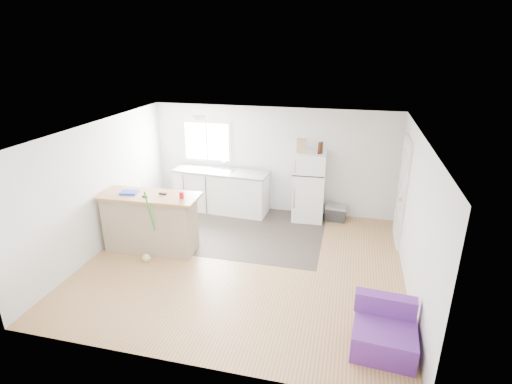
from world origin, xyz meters
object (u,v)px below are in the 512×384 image
at_px(cooler, 336,213).
at_px(red_cup, 181,195).
at_px(bottle_left, 320,148).
at_px(kitchen_cabinets, 222,190).
at_px(peninsula, 151,222).
at_px(mop, 148,249).
at_px(bottle_right, 321,148).
at_px(refrigerator, 309,187).
at_px(purple_seat, 384,333).
at_px(cleaner_jug, 180,248).
at_px(blue_tray, 129,192).
at_px(cardboard_box, 302,146).

xyz_separation_m(cooler, red_cup, (-2.65, -2.18, 1.00)).
xyz_separation_m(red_cup, bottle_left, (2.22, 2.07, 0.47)).
relative_size(kitchen_cabinets, red_cup, 18.58).
distance_m(peninsula, red_cup, 0.91).
relative_size(mop, bottle_right, 5.55).
distance_m(peninsula, cooler, 3.98).
xyz_separation_m(kitchen_cabinets, refrigerator, (2.00, 0.01, 0.26)).
bearing_deg(bottle_left, kitchen_cabinets, 178.97).
height_order(refrigerator, purple_seat, refrigerator).
xyz_separation_m(peninsula, purple_seat, (4.13, -1.69, -0.33)).
distance_m(peninsula, bottle_left, 3.70).
bearing_deg(refrigerator, cleaner_jug, -136.35).
distance_m(peninsula, cleaner_jug, 0.74).
xyz_separation_m(refrigerator, bottle_left, (0.19, -0.04, 0.89)).
bearing_deg(kitchen_cabinets, cleaner_jug, -88.60).
distance_m(peninsula, bottle_right, 3.76).
xyz_separation_m(purple_seat, bottle_right, (-1.21, 3.79, 1.41)).
relative_size(blue_tray, bottle_left, 1.20).
bearing_deg(bottle_left, red_cup, -136.99).
distance_m(purple_seat, bottle_right, 4.22).
relative_size(red_cup, bottle_right, 0.48).
height_order(peninsula, cardboard_box, cardboard_box).
height_order(red_cup, bottle_left, bottle_left).
relative_size(refrigerator, blue_tray, 5.07).
bearing_deg(cooler, cardboard_box, -168.43).
bearing_deg(bottle_left, cardboard_box, -179.70).
relative_size(refrigerator, cleaner_jug, 4.73).
height_order(bottle_left, bottle_right, same).
height_order(purple_seat, bottle_left, bottle_left).
height_order(cleaner_jug, mop, mop).
distance_m(refrigerator, cleaner_jug, 3.09).
bearing_deg(refrigerator, bottle_left, -16.12).
xyz_separation_m(refrigerator, cooler, (0.62, 0.06, -0.59)).
height_order(cooler, purple_seat, purple_seat).
height_order(peninsula, red_cup, red_cup).
xyz_separation_m(refrigerator, cleaner_jug, (-2.10, -2.19, -0.62)).
bearing_deg(purple_seat, bottle_right, 111.86).
xyz_separation_m(purple_seat, cleaner_jug, (-3.52, 1.60, -0.09)).
bearing_deg(purple_seat, mop, 166.47).
bearing_deg(purple_seat, kitchen_cabinets, 136.40).
height_order(purple_seat, cleaner_jug, purple_seat).
bearing_deg(mop, purple_seat, -15.17).
bearing_deg(peninsula, cleaner_jug, -10.17).
distance_m(kitchen_cabinets, bottle_right, 2.50).
xyz_separation_m(peninsula, cooler, (3.32, 2.16, -0.39)).
relative_size(mop, blue_tray, 4.62).
bearing_deg(bottle_right, mop, -138.04).
bearing_deg(bottle_right, bottle_left, -123.09).
bearing_deg(kitchen_cabinets, bottle_right, 4.11).
xyz_separation_m(peninsula, blue_tray, (-0.36, -0.02, 0.57)).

